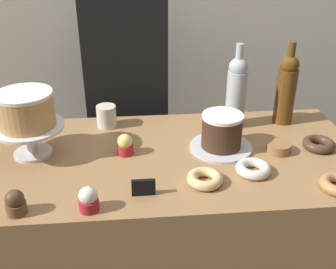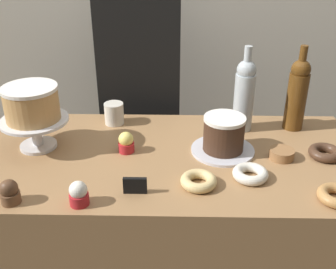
# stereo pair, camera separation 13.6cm
# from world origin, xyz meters

# --- Properties ---
(back_wall) EXTENTS (6.00, 0.05, 2.60)m
(back_wall) POSITION_xyz_m (0.00, 0.90, 1.30)
(back_wall) COLOR beige
(back_wall) RESTS_ON ground_plane
(display_counter) EXTENTS (1.36, 0.66, 0.93)m
(display_counter) POSITION_xyz_m (0.00, 0.00, 0.47)
(display_counter) COLOR #997047
(display_counter) RESTS_ON ground_plane
(cake_stand_pedestal) EXTENTS (0.23, 0.23, 0.11)m
(cake_stand_pedestal) POSITION_xyz_m (-0.46, 0.05, 1.01)
(cake_stand_pedestal) COLOR silver
(cake_stand_pedestal) RESTS_ON display_counter
(white_layer_cake) EXTENTS (0.19, 0.19, 0.12)m
(white_layer_cake) POSITION_xyz_m (-0.46, 0.05, 1.10)
(white_layer_cake) COLOR tan
(white_layer_cake) RESTS_ON cake_stand_pedestal
(silver_serving_platter) EXTENTS (0.22, 0.22, 0.01)m
(silver_serving_platter) POSITION_xyz_m (0.19, 0.03, 0.94)
(silver_serving_platter) COLOR silver
(silver_serving_platter) RESTS_ON display_counter
(chocolate_round_cake) EXTENTS (0.14, 0.14, 0.12)m
(chocolate_round_cake) POSITION_xyz_m (0.19, 0.03, 1.00)
(chocolate_round_cake) COLOR #3D2619
(chocolate_round_cake) RESTS_ON silver_serving_platter
(wine_bottle_clear) EXTENTS (0.08, 0.08, 0.33)m
(wine_bottle_clear) POSITION_xyz_m (0.28, 0.21, 1.08)
(wine_bottle_clear) COLOR #B2BCC1
(wine_bottle_clear) RESTS_ON display_counter
(wine_bottle_amber) EXTENTS (0.08, 0.08, 0.33)m
(wine_bottle_amber) POSITION_xyz_m (0.48, 0.22, 1.08)
(wine_bottle_amber) COLOR #5B3814
(wine_bottle_amber) RESTS_ON display_counter
(cupcake_vanilla) EXTENTS (0.06, 0.06, 0.07)m
(cupcake_vanilla) POSITION_xyz_m (-0.25, -0.28, 0.97)
(cupcake_vanilla) COLOR red
(cupcake_vanilla) RESTS_ON display_counter
(cupcake_chocolate) EXTENTS (0.06, 0.06, 0.07)m
(cupcake_chocolate) POSITION_xyz_m (-0.44, -0.28, 0.97)
(cupcake_chocolate) COLOR brown
(cupcake_chocolate) RESTS_ON display_counter
(cupcake_lemon) EXTENTS (0.06, 0.06, 0.07)m
(cupcake_lemon) POSITION_xyz_m (-0.15, 0.02, 0.97)
(cupcake_lemon) COLOR red
(cupcake_lemon) RESTS_ON display_counter
(donut_glazed) EXTENTS (0.11, 0.11, 0.03)m
(donut_glazed) POSITION_xyz_m (0.10, -0.18, 0.95)
(donut_glazed) COLOR #E0C17F
(donut_glazed) RESTS_ON display_counter
(donut_chocolate) EXTENTS (0.11, 0.11, 0.03)m
(donut_chocolate) POSITION_xyz_m (0.54, 0.00, 0.95)
(donut_chocolate) COLOR #472D1E
(donut_chocolate) RESTS_ON display_counter
(donut_sugar) EXTENTS (0.11, 0.11, 0.03)m
(donut_sugar) POSITION_xyz_m (0.26, -0.14, 0.95)
(donut_sugar) COLOR silver
(donut_sugar) RESTS_ON display_counter
(cookie_stack) EXTENTS (0.08, 0.08, 0.03)m
(cookie_stack) POSITION_xyz_m (0.39, -0.01, 0.95)
(cookie_stack) COLOR olive
(cookie_stack) RESTS_ON display_counter
(price_sign_chalkboard) EXTENTS (0.07, 0.01, 0.05)m
(price_sign_chalkboard) POSITION_xyz_m (-0.09, -0.22, 0.96)
(price_sign_chalkboard) COLOR black
(price_sign_chalkboard) RESTS_ON display_counter
(coffee_cup_ceramic) EXTENTS (0.08, 0.08, 0.09)m
(coffee_cup_ceramic) POSITION_xyz_m (-0.22, 0.25, 0.97)
(coffee_cup_ceramic) COLOR silver
(coffee_cup_ceramic) RESTS_ON display_counter
(barista_figure) EXTENTS (0.36, 0.22, 1.60)m
(barista_figure) POSITION_xyz_m (-0.14, 0.56, 0.84)
(barista_figure) COLOR black
(barista_figure) RESTS_ON ground_plane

